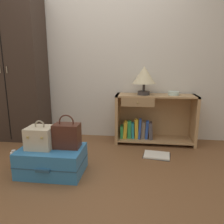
% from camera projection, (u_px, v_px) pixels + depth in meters
% --- Properties ---
extents(ground_plane, '(9.00, 9.00, 0.00)m').
position_uv_depth(ground_plane, '(78.00, 184.00, 2.06)').
color(ground_plane, brown).
extents(back_wall, '(6.40, 0.10, 2.60)m').
position_uv_depth(back_wall, '(103.00, 53.00, 3.22)').
color(back_wall, beige).
rests_on(back_wall, ground_plane).
extents(wardrobe, '(0.90, 0.47, 2.11)m').
position_uv_depth(wardrobe, '(13.00, 69.00, 3.15)').
color(wardrobe, '#33261E').
rests_on(wardrobe, ground_plane).
extents(bookshelf, '(1.13, 0.38, 0.71)m').
position_uv_depth(bookshelf, '(151.00, 119.00, 3.10)').
color(bookshelf, tan).
rests_on(bookshelf, ground_plane).
extents(table_lamp, '(0.32, 0.32, 0.39)m').
position_uv_depth(table_lamp, '(144.00, 76.00, 2.94)').
color(table_lamp, '#3D3838').
rests_on(table_lamp, bookshelf).
extents(bowl, '(0.15, 0.15, 0.05)m').
position_uv_depth(bowl, '(174.00, 93.00, 2.96)').
color(bowl, silver).
rests_on(bowl, bookshelf).
extents(suitcase_large, '(0.67, 0.47, 0.28)m').
position_uv_depth(suitcase_large, '(52.00, 160.00, 2.25)').
color(suitcase_large, teal).
rests_on(suitcase_large, ground_plane).
extents(train_case, '(0.27, 0.25, 0.29)m').
position_uv_depth(train_case, '(41.00, 137.00, 2.21)').
color(train_case, beige).
rests_on(train_case, suitcase_large).
extents(handbag, '(0.27, 0.17, 0.35)m').
position_uv_depth(handbag, '(67.00, 135.00, 2.22)').
color(handbag, '#472319').
rests_on(handbag, suitcase_large).
extents(bottle, '(0.07, 0.07, 0.20)m').
position_uv_depth(bottle, '(14.00, 159.00, 2.39)').
color(bottle, white).
rests_on(bottle, ground_plane).
extents(open_book_on_floor, '(0.37, 0.30, 0.02)m').
position_uv_depth(open_book_on_floor, '(157.00, 155.00, 2.69)').
color(open_book_on_floor, white).
rests_on(open_book_on_floor, ground_plane).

